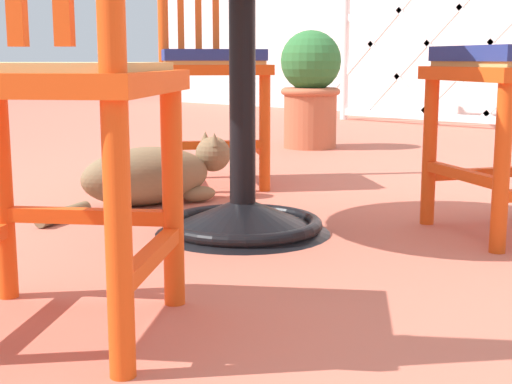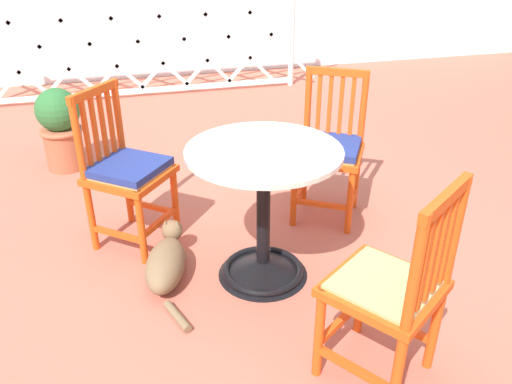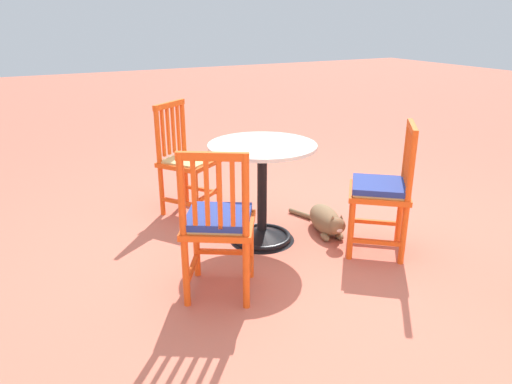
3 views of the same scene
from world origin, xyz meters
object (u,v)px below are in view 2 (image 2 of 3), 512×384
Objects in this scene: orange_chair_tucked_in at (329,150)px; tabby_cat at (167,261)px; cafe_table at (263,229)px; terracotta_planter at (61,127)px; orange_chair_near_fence at (390,291)px; orange_chair_at_corner at (127,172)px.

orange_chair_tucked_in is 1.22× the size of tabby_cat.
cafe_table reaches higher than terracotta_planter.
orange_chair_near_fence and orange_chair_at_corner have the same top height.
orange_chair_near_fence is 1.47× the size of terracotta_planter.
orange_chair_at_corner reaches higher than tabby_cat.
orange_chair_tucked_in is (0.27, 1.31, 0.01)m from orange_chair_near_fence.
orange_chair_tucked_in is at bearing 78.17° from orange_chair_near_fence.
orange_chair_at_corner is at bearing 110.69° from tabby_cat.
orange_chair_near_fence reaches higher than tabby_cat.
cafe_table is 0.85m from orange_chair_near_fence.
orange_chair_at_corner is at bearing 125.55° from orange_chair_near_fence.
orange_chair_near_fence is at bearing -54.45° from orange_chair_at_corner.
cafe_table is 0.83× the size of orange_chair_near_fence.
orange_chair_tucked_in reaches higher than cafe_table.
cafe_table is at bearing -137.19° from orange_chair_tucked_in.
orange_chair_at_corner is 1.26m from terracotta_planter.
terracotta_planter is at bearing 110.76° from tabby_cat.
orange_chair_near_fence is 2.84m from terracotta_planter.
cafe_table is 1.23× the size of terracotta_planter.
orange_chair_at_corner is (-0.65, 0.52, 0.16)m from cafe_table.
orange_chair_at_corner is (-1.21, 0.00, 0.00)m from orange_chair_tucked_in.
orange_chair_near_fence is at bearing -101.83° from orange_chair_tucked_in.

